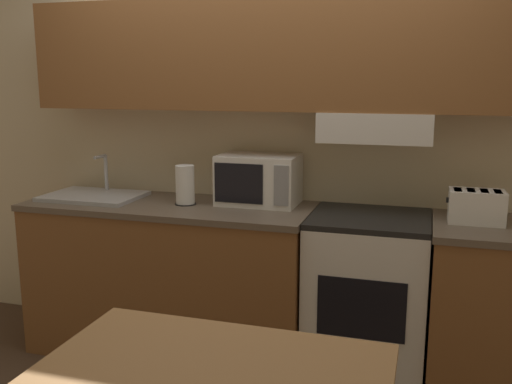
{
  "coord_description": "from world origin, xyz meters",
  "views": [
    {
      "loc": [
        0.89,
        -3.32,
        1.65
      ],
      "look_at": [
        0.05,
        -0.56,
        1.08
      ],
      "focal_mm": 40.0,
      "sensor_mm": 36.0,
      "label": 1
    }
  ],
  "objects_px": {
    "microwave": "(259,180)",
    "sink_basin": "(94,195)",
    "paper_towel_roll": "(185,185)",
    "stove_range": "(367,298)",
    "toaster": "(476,206)"
  },
  "relations": [
    {
      "from": "sink_basin",
      "to": "toaster",
      "type": "bearing_deg",
      "value": 0.75
    },
    {
      "from": "toaster",
      "to": "paper_towel_roll",
      "type": "distance_m",
      "value": 1.6
    },
    {
      "from": "toaster",
      "to": "sink_basin",
      "type": "height_order",
      "value": "sink_basin"
    },
    {
      "from": "paper_towel_roll",
      "to": "microwave",
      "type": "bearing_deg",
      "value": 18.74
    },
    {
      "from": "microwave",
      "to": "sink_basin",
      "type": "xyz_separation_m",
      "value": [
        -1.02,
        -0.14,
        -0.13
      ]
    },
    {
      "from": "stove_range",
      "to": "toaster",
      "type": "bearing_deg",
      "value": 1.32
    },
    {
      "from": "microwave",
      "to": "toaster",
      "type": "distance_m",
      "value": 1.2
    },
    {
      "from": "stove_range",
      "to": "paper_towel_roll",
      "type": "distance_m",
      "value": 1.22
    },
    {
      "from": "stove_range",
      "to": "microwave",
      "type": "bearing_deg",
      "value": 169.52
    },
    {
      "from": "stove_range",
      "to": "toaster",
      "type": "xyz_separation_m",
      "value": [
        0.53,
        0.01,
        0.55
      ]
    },
    {
      "from": "stove_range",
      "to": "paper_towel_roll",
      "type": "bearing_deg",
      "value": -179.14
    },
    {
      "from": "toaster",
      "to": "sink_basin",
      "type": "relative_size",
      "value": 0.49
    },
    {
      "from": "microwave",
      "to": "toaster",
      "type": "height_order",
      "value": "microwave"
    },
    {
      "from": "stove_range",
      "to": "sink_basin",
      "type": "distance_m",
      "value": 1.75
    },
    {
      "from": "sink_basin",
      "to": "paper_towel_roll",
      "type": "distance_m",
      "value": 0.62
    }
  ]
}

